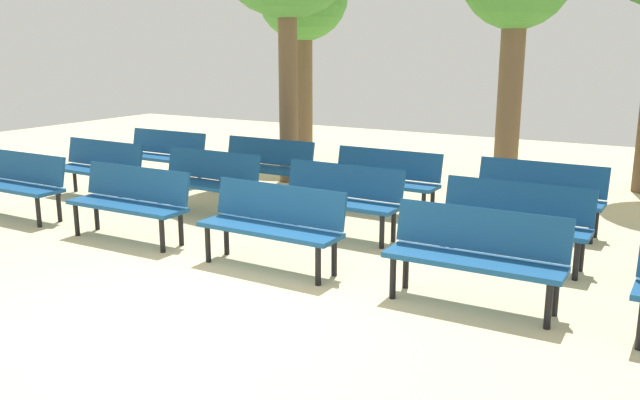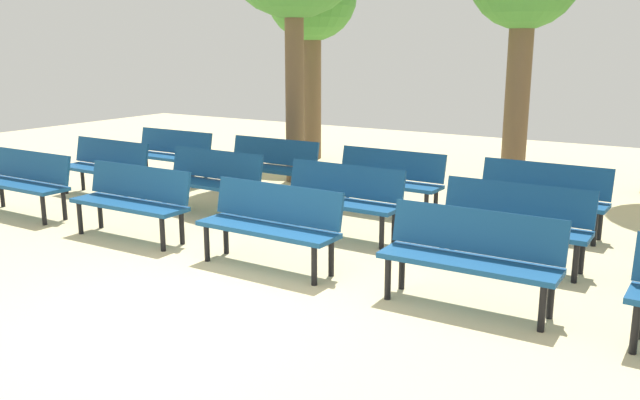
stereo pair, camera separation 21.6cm
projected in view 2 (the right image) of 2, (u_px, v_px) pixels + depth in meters
The scene contains 14 objects.
ground_plane at pixel (171, 315), 5.85m from camera, with size 25.47×25.47×0.00m, color beige.
bench_r0_c0 at pixel (24, 179), 9.21m from camera, with size 1.60×0.48×0.87m.
bench_r0_c1 at pixel (133, 197), 8.10m from camera, with size 1.61×0.51×0.87m.
bench_r0_c2 at pixel (271, 221), 7.03m from camera, with size 1.60×0.50×0.87m.
bench_r0_c3 at pixel (471, 253), 5.96m from camera, with size 1.61×0.51×0.87m.
bench_r1_c0 at pixel (106, 165), 10.31m from camera, with size 1.61×0.52×0.87m.
bench_r1_c1 at pixel (211, 178), 9.30m from camera, with size 1.61×0.51×0.87m.
bench_r1_c2 at pixel (340, 196), 8.20m from camera, with size 1.60×0.50×0.87m.
bench_r1_c3 at pixel (514, 219), 7.09m from camera, with size 1.60×0.49×0.87m.
bench_r2_c0 at pixel (171, 152), 11.48m from camera, with size 1.60×0.48×0.87m.
bench_r2_c1 at pixel (270, 163), 10.45m from camera, with size 1.60×0.49×0.87m.
bench_r2_c2 at pixel (388, 177), 9.33m from camera, with size 1.61×0.50×0.87m.
bench_r2_c3 at pixel (542, 194), 8.31m from camera, with size 1.61×0.51×0.87m.
tree_0 at pixel (312, 1), 13.22m from camera, with size 1.81×1.81×4.18m.
Camera 2 is at (4.00, -3.94, 2.33)m, focal length 37.40 mm.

